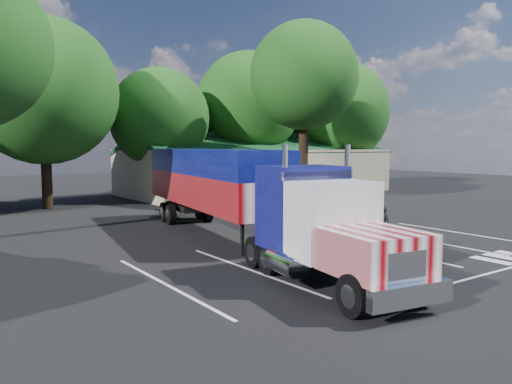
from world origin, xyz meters
TOP-DOWN VIEW (x-y plane):
  - ground at (0.00, 0.00)m, footprint 120.00×120.00m
  - event_hall at (13.74, 17.81)m, footprint 24.20×14.12m
  - tree_row_c at (-5.00, 16.20)m, footprint 10.00×10.00m
  - tree_row_d at (4.00, 17.50)m, footprint 8.00×8.00m
  - tree_row_e at (13.00, 18.00)m, footprint 9.60×9.60m
  - tree_row_f at (23.00, 16.80)m, footprint 10.40×10.40m
  - tree_near_right at (11.50, 8.50)m, footprint 8.00×8.00m
  - semi_truck at (-1.02, -1.29)m, footprint 5.97×20.96m
  - woman at (4.50, -5.22)m, footprint 0.65×0.72m
  - bicycle at (5.50, 1.00)m, footprint 0.86×1.76m
  - silver_sedan at (12.00, 10.50)m, footprint 4.11×2.92m

SIDE VIEW (x-z plane):
  - ground at x=0.00m, z-range 0.00..0.00m
  - bicycle at x=5.50m, z-range 0.00..0.89m
  - silver_sedan at x=12.00m, z-range 0.00..1.29m
  - woman at x=4.50m, z-range 0.00..1.65m
  - event_hall at x=13.74m, z-range -0.56..4.99m
  - semi_truck at x=-1.02m, z-range 0.29..4.65m
  - tree_row_d at x=4.00m, z-range 1.28..11.88m
  - tree_row_f at x=23.00m, z-range 1.29..14.29m
  - tree_row_c at x=-5.00m, z-range 1.51..14.56m
  - tree_row_e at x=13.00m, z-range 1.64..14.54m
  - tree_near_right at x=11.50m, z-range 2.71..16.21m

